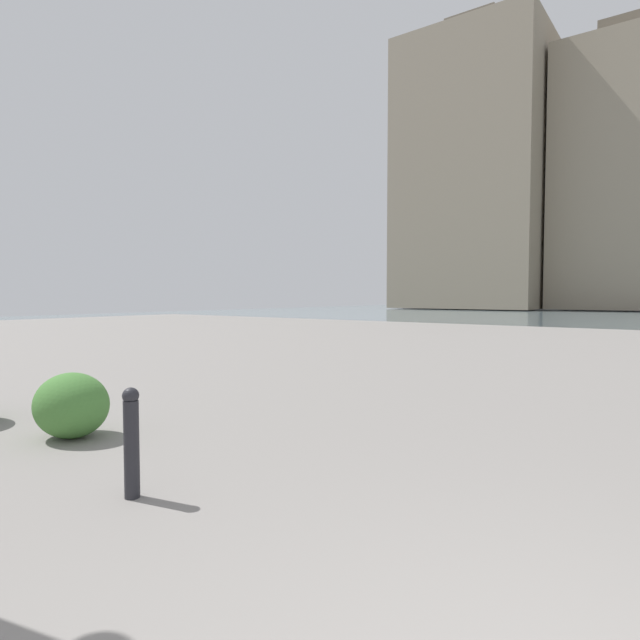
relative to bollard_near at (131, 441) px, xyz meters
name	(u,v)px	position (x,y,z in m)	size (l,w,h in m)	color
building_slab	(621,176)	(4.18, -64.23, 14.30)	(13.31, 10.39, 31.59)	gray
building_annex	(473,174)	(19.66, -60.66, 16.07)	(16.91, 12.56, 35.12)	gray
bollard_near	(131,441)	(0.00, 0.00, 0.00)	(0.13, 0.13, 0.88)	#232328
shrub_wide	(72,405)	(2.09, -0.62, -0.09)	(0.87, 0.78, 0.74)	#477F38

